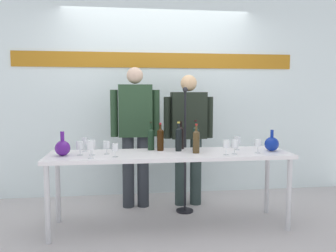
{
  "coord_description": "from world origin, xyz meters",
  "views": [
    {
      "loc": [
        -0.48,
        -3.49,
        1.37
      ],
      "look_at": [
        0.0,
        0.15,
        1.04
      ],
      "focal_mm": 37.26,
      "sensor_mm": 36.0,
      "label": 1
    }
  ],
  "objects_px": {
    "wine_glass_left_5": "(92,144)",
    "wine_bottle_1": "(160,139)",
    "wine_glass_right_2": "(258,143)",
    "wine_bottle_0": "(196,141)",
    "decanter_blue_right": "(272,144)",
    "wine_glass_right_0": "(226,144)",
    "presenter_left": "(135,128)",
    "wine_bottle_4": "(179,138)",
    "wine_glass_left_2": "(107,145)",
    "wine_glass_right_3": "(237,140)",
    "wine_glass_left_0": "(85,141)",
    "decanter_blue_left": "(63,148)",
    "wine_glass_right_1": "(235,144)",
    "wine_glass_left_4": "(80,146)",
    "wine_bottle_2": "(196,138)",
    "wine_glass_left_1": "(91,146)",
    "wine_bottle_3": "(151,138)",
    "wine_glass_left_3": "(115,147)",
    "microphone_stand": "(185,171)",
    "presenter_right": "(188,131)",
    "wine_bottle_5": "(181,137)",
    "display_table": "(170,159)"
  },
  "relations": [
    {
      "from": "wine_bottle_1",
      "to": "microphone_stand",
      "type": "bearing_deg",
      "value": 41.59
    },
    {
      "from": "decanter_blue_left",
      "to": "wine_glass_left_0",
      "type": "bearing_deg",
      "value": 52.46
    },
    {
      "from": "wine_bottle_0",
      "to": "microphone_stand",
      "type": "height_order",
      "value": "microphone_stand"
    },
    {
      "from": "wine_glass_right_1",
      "to": "wine_bottle_4",
      "type": "bearing_deg",
      "value": 152.94
    },
    {
      "from": "wine_bottle_0",
      "to": "wine_glass_left_4",
      "type": "xyz_separation_m",
      "value": [
        -1.15,
        0.03,
        -0.03
      ]
    },
    {
      "from": "wine_glass_left_2",
      "to": "wine_glass_left_4",
      "type": "relative_size",
      "value": 0.97
    },
    {
      "from": "wine_glass_left_2",
      "to": "wine_glass_right_3",
      "type": "bearing_deg",
      "value": 3.52
    },
    {
      "from": "decanter_blue_left",
      "to": "wine_bottle_5",
      "type": "xyz_separation_m",
      "value": [
        1.21,
        0.27,
        0.05
      ]
    },
    {
      "from": "decanter_blue_right",
      "to": "wine_bottle_3",
      "type": "relative_size",
      "value": 0.74
    },
    {
      "from": "wine_glass_right_0",
      "to": "microphone_stand",
      "type": "relative_size",
      "value": 0.1
    },
    {
      "from": "decanter_blue_right",
      "to": "wine_glass_left_2",
      "type": "bearing_deg",
      "value": 179.07
    },
    {
      "from": "presenter_left",
      "to": "wine_bottle_4",
      "type": "height_order",
      "value": "presenter_left"
    },
    {
      "from": "presenter_left",
      "to": "wine_glass_left_1",
      "type": "height_order",
      "value": "presenter_left"
    },
    {
      "from": "presenter_left",
      "to": "microphone_stand",
      "type": "relative_size",
      "value": 1.16
    },
    {
      "from": "decanter_blue_right",
      "to": "wine_glass_left_4",
      "type": "height_order",
      "value": "decanter_blue_right"
    },
    {
      "from": "wine_bottle_4",
      "to": "wine_glass_right_3",
      "type": "bearing_deg",
      "value": -1.58
    },
    {
      "from": "presenter_left",
      "to": "wine_glass_right_3",
      "type": "relative_size",
      "value": 11.62
    },
    {
      "from": "decanter_blue_right",
      "to": "presenter_left",
      "type": "height_order",
      "value": "presenter_left"
    },
    {
      "from": "wine_bottle_3",
      "to": "wine_glass_left_3",
      "type": "height_order",
      "value": "wine_bottle_3"
    },
    {
      "from": "wine_glass_left_3",
      "to": "wine_glass_left_4",
      "type": "xyz_separation_m",
      "value": [
        -0.34,
        0.14,
        0.0
      ]
    },
    {
      "from": "presenter_right",
      "to": "wine_glass_left_3",
      "type": "distance_m",
      "value": 1.23
    },
    {
      "from": "wine_bottle_0",
      "to": "microphone_stand",
      "type": "bearing_deg",
      "value": 92.98
    },
    {
      "from": "wine_glass_right_0",
      "to": "wine_glass_right_2",
      "type": "distance_m",
      "value": 0.35
    },
    {
      "from": "wine_glass_left_4",
      "to": "presenter_right",
      "type": "bearing_deg",
      "value": 30.73
    },
    {
      "from": "presenter_right",
      "to": "wine_bottle_0",
      "type": "distance_m",
      "value": 0.75
    },
    {
      "from": "wine_glass_left_4",
      "to": "wine_glass_left_1",
      "type": "bearing_deg",
      "value": -57.59
    },
    {
      "from": "presenter_right",
      "to": "wine_bottle_4",
      "type": "relative_size",
      "value": 5.18
    },
    {
      "from": "decanter_blue_left",
      "to": "wine_glass_right_1",
      "type": "relative_size",
      "value": 1.65
    },
    {
      "from": "wine_glass_left_4",
      "to": "wine_glass_right_3",
      "type": "relative_size",
      "value": 0.94
    },
    {
      "from": "display_table",
      "to": "wine_glass_left_0",
      "type": "bearing_deg",
      "value": 166.57
    },
    {
      "from": "wine_glass_right_2",
      "to": "wine_glass_left_3",
      "type": "bearing_deg",
      "value": -178.81
    },
    {
      "from": "decanter_blue_left",
      "to": "wine_glass_left_4",
      "type": "bearing_deg",
      "value": 1.49
    },
    {
      "from": "presenter_right",
      "to": "wine_bottle_0",
      "type": "relative_size",
      "value": 5.36
    },
    {
      "from": "decanter_blue_left",
      "to": "wine_glass_left_2",
      "type": "distance_m",
      "value": 0.42
    },
    {
      "from": "wine_glass_left_2",
      "to": "wine_glass_right_3",
      "type": "relative_size",
      "value": 0.92
    },
    {
      "from": "wine_bottle_2",
      "to": "wine_glass_left_2",
      "type": "relative_size",
      "value": 2.44
    },
    {
      "from": "decanter_blue_right",
      "to": "wine_bottle_0",
      "type": "bearing_deg",
      "value": -178.33
    },
    {
      "from": "wine_bottle_2",
      "to": "wine_glass_left_1",
      "type": "bearing_deg",
      "value": -163.42
    },
    {
      "from": "decanter_blue_right",
      "to": "wine_bottle_0",
      "type": "xyz_separation_m",
      "value": [
        -0.82,
        -0.02,
        0.05
      ]
    },
    {
      "from": "wine_glass_left_3",
      "to": "wine_bottle_4",
      "type": "bearing_deg",
      "value": 22.33
    },
    {
      "from": "decanter_blue_right",
      "to": "wine_bottle_4",
      "type": "height_order",
      "value": "wine_bottle_4"
    },
    {
      "from": "wine_glass_left_5",
      "to": "wine_bottle_1",
      "type": "bearing_deg",
      "value": 15.58
    },
    {
      "from": "wine_glass_right_2",
      "to": "wine_bottle_0",
      "type": "bearing_deg",
      "value": 172.1
    },
    {
      "from": "presenter_left",
      "to": "wine_bottle_3",
      "type": "bearing_deg",
      "value": -73.27
    },
    {
      "from": "presenter_right",
      "to": "wine_glass_left_1",
      "type": "xyz_separation_m",
      "value": [
        -1.1,
        -0.91,
        -0.02
      ]
    },
    {
      "from": "wine_bottle_0",
      "to": "wine_glass_left_0",
      "type": "bearing_deg",
      "value": 166.73
    },
    {
      "from": "wine_glass_left_1",
      "to": "wine_glass_right_0",
      "type": "height_order",
      "value": "wine_glass_left_1"
    },
    {
      "from": "decanter_blue_right",
      "to": "wine_glass_right_0",
      "type": "relative_size",
      "value": 1.49
    },
    {
      "from": "wine_bottle_5",
      "to": "wine_glass_left_3",
      "type": "xyz_separation_m",
      "value": [
        -0.7,
        -0.41,
        -0.04
      ]
    },
    {
      "from": "presenter_left",
      "to": "wine_glass_left_0",
      "type": "relative_size",
      "value": 11.59
    }
  ]
}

